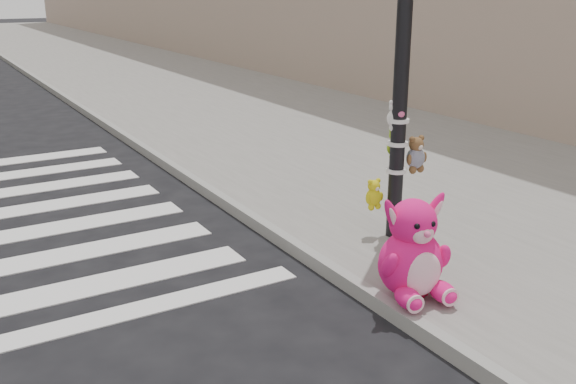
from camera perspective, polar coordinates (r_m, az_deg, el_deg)
sidewalk_near at (r=15.23m, az=-3.47°, el=7.52°), size 7.00×80.00×0.14m
curb_edge at (r=14.04m, az=-16.17°, el=5.96°), size 0.12×80.00×0.15m
signal_pole at (r=6.87m, az=10.06°, el=9.34°), size 0.68×0.49×4.00m
pink_bunny at (r=5.78m, az=11.03°, el=-5.53°), size 0.69×0.78×0.96m
red_teddy at (r=5.91m, az=11.96°, el=-8.08°), size 0.18×0.15×0.22m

